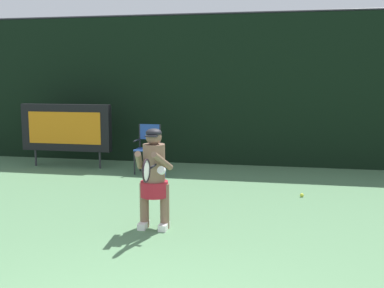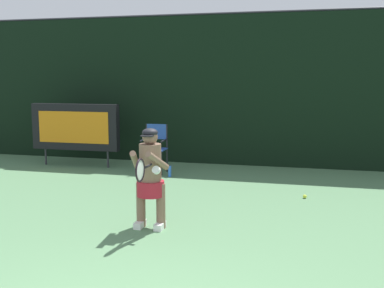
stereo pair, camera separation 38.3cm
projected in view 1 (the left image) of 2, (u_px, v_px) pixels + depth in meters
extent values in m
cube|color=black|center=(244.00, 91.00, 11.44)|extent=(18.00, 0.12, 3.60)
cylinder|color=#38383D|center=(245.00, 13.00, 11.19)|extent=(18.00, 0.05, 0.05)
cube|color=black|center=(66.00, 127.00, 11.25)|extent=(2.20, 0.20, 1.10)
cube|color=orange|center=(64.00, 128.00, 11.15)|extent=(1.80, 0.01, 0.75)
cylinder|color=#2D2D33|center=(36.00, 158.00, 11.52)|extent=(0.05, 0.05, 0.40)
cylinder|color=#2D2D33|center=(100.00, 160.00, 11.19)|extent=(0.05, 0.05, 0.40)
cylinder|color=black|center=(135.00, 163.00, 10.47)|extent=(0.04, 0.04, 0.52)
cylinder|color=black|center=(155.00, 164.00, 10.38)|extent=(0.04, 0.04, 0.52)
cylinder|color=black|center=(140.00, 160.00, 10.86)|extent=(0.04, 0.04, 0.52)
cylinder|color=black|center=(160.00, 161.00, 10.77)|extent=(0.04, 0.04, 0.52)
cube|color=#28499A|center=(147.00, 150.00, 10.58)|extent=(0.52, 0.44, 0.03)
cylinder|color=black|center=(140.00, 136.00, 10.79)|extent=(0.04, 0.04, 0.56)
cylinder|color=black|center=(160.00, 137.00, 10.69)|extent=(0.04, 0.04, 0.56)
cube|color=#28499A|center=(150.00, 132.00, 10.73)|extent=(0.48, 0.02, 0.34)
cylinder|color=black|center=(137.00, 140.00, 10.60)|extent=(0.04, 0.44, 0.04)
cylinder|color=black|center=(158.00, 141.00, 10.50)|extent=(0.04, 0.44, 0.04)
cylinder|color=blue|center=(164.00, 172.00, 10.22)|extent=(0.07, 0.07, 0.24)
cylinder|color=black|center=(164.00, 166.00, 10.21)|extent=(0.03, 0.03, 0.03)
cube|color=white|center=(144.00, 225.00, 6.78)|extent=(0.11, 0.26, 0.09)
cube|color=white|center=(164.00, 226.00, 6.72)|extent=(0.11, 0.26, 0.09)
cylinder|color=brown|center=(144.00, 205.00, 6.79)|extent=(0.13, 0.13, 0.64)
cylinder|color=brown|center=(165.00, 206.00, 6.73)|extent=(0.13, 0.13, 0.64)
cylinder|color=#A41C2A|center=(154.00, 189.00, 6.73)|extent=(0.39, 0.39, 0.22)
cylinder|color=brown|center=(154.00, 164.00, 6.68)|extent=(0.31, 0.31, 0.56)
sphere|color=brown|center=(154.00, 137.00, 6.62)|extent=(0.22, 0.22, 0.22)
ellipsoid|color=black|center=(154.00, 133.00, 6.61)|extent=(0.22, 0.22, 0.12)
cube|color=black|center=(152.00, 136.00, 6.52)|extent=(0.17, 0.12, 0.02)
cylinder|color=brown|center=(139.00, 160.00, 6.54)|extent=(0.20, 0.50, 0.33)
cylinder|color=brown|center=(162.00, 161.00, 6.47)|extent=(0.20, 0.50, 0.33)
cylinder|color=white|center=(161.00, 170.00, 6.37)|extent=(0.13, 0.12, 0.12)
cylinder|color=black|center=(153.00, 166.00, 6.41)|extent=(0.03, 0.28, 0.03)
torus|color=black|center=(146.00, 171.00, 6.11)|extent=(0.02, 0.31, 0.31)
ellipsoid|color=silver|center=(146.00, 171.00, 6.11)|extent=(0.01, 0.26, 0.26)
sphere|color=#CCDB3D|center=(302.00, 195.00, 8.54)|extent=(0.07, 0.07, 0.07)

